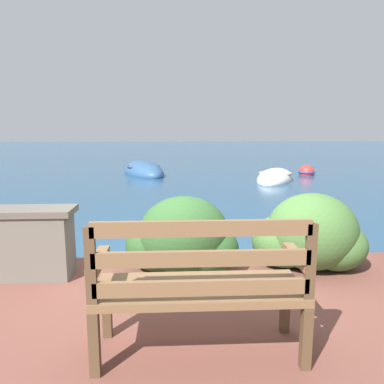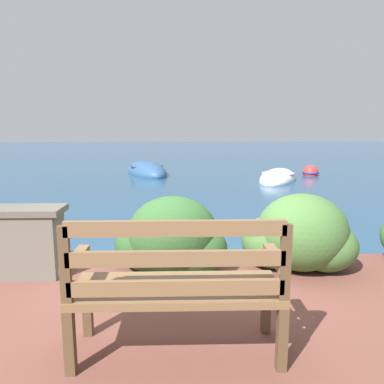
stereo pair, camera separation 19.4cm
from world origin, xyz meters
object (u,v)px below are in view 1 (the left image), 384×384
object	(u,v)px
park_bench	(200,284)
rowboat_mid	(143,172)
mooring_buoy	(307,172)
rowboat_nearest	(275,179)

from	to	relation	value
park_bench	rowboat_mid	world-z (taller)	park_bench
park_bench	mooring_buoy	bearing A→B (deg)	65.72
rowboat_mid	mooring_buoy	bearing A→B (deg)	-116.69
rowboat_nearest	rowboat_mid	size ratio (longest dim) A/B	0.87
rowboat_nearest	rowboat_mid	bearing A→B (deg)	-88.02
rowboat_mid	rowboat_nearest	bearing A→B (deg)	-135.03
park_bench	rowboat_nearest	size ratio (longest dim) A/B	0.48
park_bench	rowboat_mid	bearing A→B (deg)	94.95
park_bench	rowboat_mid	distance (m)	11.29
park_bench	rowboat_nearest	xyz separation A→B (m)	(3.06, 9.35, -0.64)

